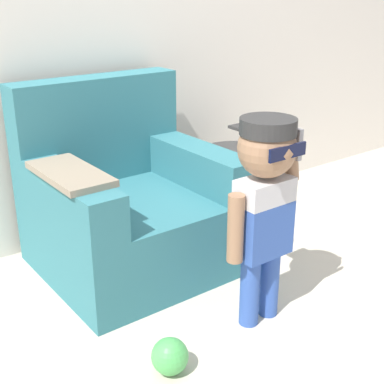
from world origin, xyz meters
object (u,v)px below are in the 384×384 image
(armchair, at_px, (128,205))
(side_table, at_px, (234,176))
(toy_ball, at_px, (170,356))
(person_child, at_px, (264,191))

(armchair, relative_size, side_table, 2.16)
(side_table, distance_m, toy_ball, 1.55)
(armchair, distance_m, side_table, 0.86)
(person_child, relative_size, side_table, 2.08)
(person_child, distance_m, side_table, 1.19)
(side_table, bearing_deg, person_child, -125.79)
(armchair, xyz_separation_m, side_table, (0.84, 0.12, -0.06))
(person_child, xyz_separation_m, toy_ball, (-0.52, -0.05, -0.54))
(person_child, bearing_deg, side_table, 54.21)
(person_child, relative_size, toy_ball, 6.32)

